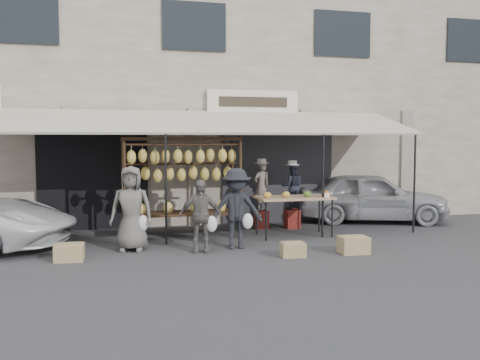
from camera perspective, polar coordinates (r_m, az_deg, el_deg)
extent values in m
plane|color=#2D2D30|center=(10.39, -1.59, -7.80)|extent=(90.00, 90.00, 0.00)
cube|color=beige|center=(16.62, -6.58, 8.84)|extent=(24.00, 6.00, 7.00)
cube|color=#232328|center=(14.12, 4.05, 0.52)|extent=(3.00, 0.10, 2.50)
cube|color=black|center=(13.41, -15.39, 0.18)|extent=(2.60, 0.10, 2.50)
cube|color=silver|center=(13.86, 1.39, 8.32)|extent=(2.40, 0.10, 0.60)
cube|color=beige|center=(12.42, -3.95, 6.24)|extent=(10.00, 2.34, 0.63)
cylinder|color=black|center=(11.18, -7.91, -1.02)|extent=(0.05, 0.05, 2.30)
cylinder|color=black|center=(12.07, 8.84, -0.63)|extent=(0.05, 0.05, 2.30)
cylinder|color=black|center=(13.14, 18.11, -0.40)|extent=(0.05, 0.05, 2.30)
cylinder|color=black|center=(11.41, -12.21, -1.22)|extent=(0.07, 0.07, 2.20)
cylinder|color=black|center=(11.77, 0.05, -0.96)|extent=(0.07, 0.07, 2.20)
cylinder|color=black|center=(12.21, -12.34, -0.86)|extent=(0.07, 0.07, 2.20)
cylinder|color=black|center=(12.54, -0.85, -0.63)|extent=(0.07, 0.07, 2.20)
cube|color=black|center=(11.87, -6.30, 4.38)|extent=(2.60, 0.90, 0.07)
cylinder|color=black|center=(11.52, -6.06, 3.79)|extent=(2.50, 0.05, 0.05)
cylinder|color=black|center=(12.22, -6.53, 3.81)|extent=(2.50, 0.05, 0.05)
cylinder|color=black|center=(11.88, -6.28, 1.73)|extent=(2.50, 0.05, 0.05)
cube|color=black|center=(11.98, -6.24, -3.53)|extent=(2.50, 0.80, 0.05)
ellipsoid|color=#EDC758|center=(11.42, -11.52, 2.39)|extent=(0.20, 0.18, 0.30)
ellipsoid|color=#EDC758|center=(11.59, -10.35, 2.55)|extent=(0.20, 0.18, 0.30)
ellipsoid|color=#EDC758|center=(11.46, -9.08, 2.39)|extent=(0.20, 0.18, 0.30)
ellipsoid|color=#EDC758|center=(11.63, -7.94, 2.51)|extent=(0.20, 0.18, 0.30)
ellipsoid|color=#EDC758|center=(11.51, -6.65, 2.54)|extent=(0.20, 0.18, 0.30)
ellipsoid|color=#EDC758|center=(11.70, -5.56, 2.45)|extent=(0.20, 0.18, 0.30)
ellipsoid|color=#EDC758|center=(11.59, -4.25, 2.51)|extent=(0.20, 0.18, 0.30)
ellipsoid|color=#EDC758|center=(11.78, -3.21, 2.66)|extent=(0.20, 0.18, 0.30)
ellipsoid|color=#EDC758|center=(11.68, -1.89, 2.63)|extent=(0.20, 0.18, 0.30)
ellipsoid|color=#EDC758|center=(11.88, -0.89, 2.59)|extent=(0.20, 0.18, 0.30)
ellipsoid|color=#EDC758|center=(11.79, -11.33, 0.59)|extent=(0.20, 0.18, 0.30)
ellipsoid|color=#EDC758|center=(11.81, -10.06, 0.70)|extent=(0.20, 0.18, 0.30)
ellipsoid|color=#EDC758|center=(11.84, -8.79, 0.44)|extent=(0.20, 0.18, 0.30)
ellipsoid|color=#EDC758|center=(11.86, -7.53, 0.66)|extent=(0.20, 0.18, 0.30)
ellipsoid|color=#EDC758|center=(11.90, -6.27, 0.54)|extent=(0.20, 0.18, 0.30)
ellipsoid|color=#EDC758|center=(11.93, -5.03, 0.76)|extent=(0.20, 0.18, 0.30)
ellipsoid|color=#EDC758|center=(11.98, -3.78, 0.64)|extent=(0.20, 0.18, 0.30)
ellipsoid|color=#EDC758|center=(12.03, -2.55, 0.62)|extent=(0.20, 0.18, 0.30)
ellipsoid|color=#EDC758|center=(12.08, -1.34, 0.75)|extent=(0.20, 0.18, 0.30)
cube|color=tan|center=(12.12, 5.79, -1.89)|extent=(1.70, 0.90, 0.05)
cylinder|color=black|center=(11.59, 2.81, -4.41)|extent=(0.04, 0.04, 0.85)
cylinder|color=black|center=(12.12, 9.80, -4.08)|extent=(0.04, 0.04, 0.85)
cylinder|color=black|center=(12.29, 1.79, -3.90)|extent=(0.04, 0.04, 0.85)
cylinder|color=black|center=(12.80, 8.45, -3.62)|extent=(0.04, 0.04, 0.85)
ellipsoid|color=gold|center=(11.72, 2.94, -1.62)|extent=(0.18, 0.14, 0.14)
ellipsoid|color=gold|center=(11.89, 4.94, -1.54)|extent=(0.18, 0.14, 0.14)
ellipsoid|color=#477226|center=(12.03, 7.18, -1.50)|extent=(0.18, 0.14, 0.14)
ellipsoid|color=#B25919|center=(12.17, 9.20, -1.45)|extent=(0.18, 0.14, 0.14)
imported|color=slate|center=(13.10, 2.33, -0.70)|extent=(0.51, 0.42, 1.21)
imported|color=#232534|center=(13.20, 5.60, -0.69)|extent=(0.63, 0.54, 1.13)
imported|color=#5E5A56|center=(10.69, -11.52, -3.00)|extent=(0.91, 0.69, 1.67)
imported|color=#66615E|center=(10.40, -4.28, -3.85)|extent=(0.87, 0.45, 1.41)
imported|color=black|center=(10.69, -0.39, -3.07)|extent=(1.09, 0.69, 1.61)
cube|color=maroon|center=(13.20, 2.32, -4.25)|extent=(0.38, 0.38, 0.43)
cube|color=maroon|center=(13.29, 5.58, -4.13)|extent=(0.37, 0.37, 0.47)
cube|color=tan|center=(10.10, 5.66, -7.41)|extent=(0.47, 0.38, 0.26)
cube|color=tan|center=(10.57, 12.02, -6.79)|extent=(0.56, 0.44, 0.32)
cube|color=tan|center=(10.18, -17.75, -7.38)|extent=(0.53, 0.41, 0.31)
imported|color=#A1A2A7|center=(14.62, 13.84, -1.76)|extent=(4.21, 2.76, 1.33)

